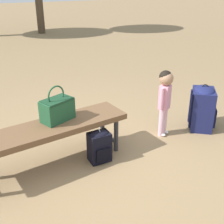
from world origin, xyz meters
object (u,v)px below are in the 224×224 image
at_px(backpack_large, 203,107).
at_px(park_bench, 49,131).
at_px(backpack_small, 99,145).
at_px(child_standing, 165,94).
at_px(handbag, 57,109).

bearing_deg(backpack_large, park_bench, -177.61).
distance_m(backpack_large, backpack_small, 1.47).
relative_size(child_standing, backpack_large, 1.38).
height_order(child_standing, backpack_small, child_standing).
height_order(park_bench, backpack_small, park_bench).
xyz_separation_m(handbag, backpack_large, (1.81, -0.01, -0.28)).
height_order(park_bench, handbag, handbag).
relative_size(handbag, child_standing, 0.45).
height_order(handbag, child_standing, handbag).
height_order(park_bench, child_standing, child_standing).
xyz_separation_m(handbag, backpack_small, (0.36, -0.21, -0.39)).
height_order(park_bench, backpack_large, backpack_large).
bearing_deg(backpack_large, handbag, 179.61).
bearing_deg(backpack_small, park_bench, 166.31).
height_order(child_standing, backpack_large, child_standing).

